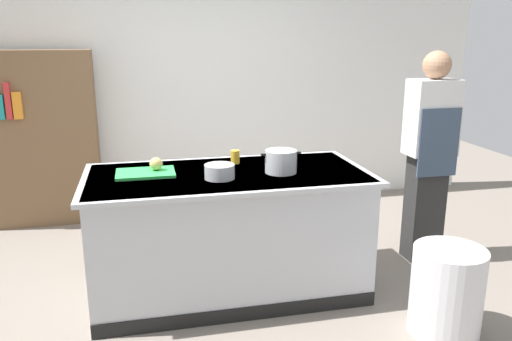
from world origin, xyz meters
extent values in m
plane|color=slate|center=(0.00, 0.00, 0.00)|extent=(10.00, 10.00, 0.00)
cube|color=white|center=(0.00, 2.10, 1.50)|extent=(6.40, 0.12, 3.00)
cube|color=#B7BABF|center=(0.00, 0.00, 0.45)|extent=(1.90, 0.90, 0.90)
cube|color=#B7BABF|center=(0.00, 0.00, 0.89)|extent=(1.98, 0.98, 0.03)
cube|color=black|center=(0.00, -0.46, 0.05)|extent=(1.90, 0.01, 0.10)
cube|color=green|center=(-0.56, 0.09, 0.91)|extent=(0.40, 0.28, 0.02)
sphere|color=tan|center=(-0.49, 0.11, 0.97)|extent=(0.09, 0.09, 0.09)
cylinder|color=#B7BABF|center=(0.37, -0.07, 0.98)|extent=(0.22, 0.22, 0.16)
cube|color=black|center=(0.24, -0.07, 1.04)|extent=(0.04, 0.02, 0.01)
cube|color=black|center=(0.49, -0.07, 1.04)|extent=(0.04, 0.02, 0.01)
cylinder|color=#B7BABF|center=(-0.08, -0.13, 0.95)|extent=(0.20, 0.20, 0.10)
cylinder|color=yellow|center=(0.10, 0.26, 0.95)|extent=(0.07, 0.07, 0.10)
cylinder|color=silver|center=(1.24, -0.85, 0.28)|extent=(0.45, 0.45, 0.57)
cube|color=#272727|center=(1.69, 0.20, 0.45)|extent=(0.28, 0.20, 0.90)
cube|color=silver|center=(1.69, 0.20, 1.20)|extent=(0.38, 0.24, 0.60)
sphere|color=#A87A5B|center=(1.69, 0.20, 1.61)|extent=(0.22, 0.22, 0.22)
cube|color=#38475B|center=(1.69, 0.07, 1.02)|extent=(0.34, 0.02, 0.54)
cube|color=brown|center=(-1.55, 1.80, 0.85)|extent=(1.10, 0.28, 1.70)
cube|color=teal|center=(-1.82, 1.64, 1.20)|extent=(0.07, 0.03, 0.23)
cube|color=red|center=(-1.75, 1.64, 1.25)|extent=(0.05, 0.03, 0.34)
cube|color=orange|center=(-1.67, 1.64, 1.21)|extent=(0.08, 0.03, 0.25)
camera|label=1|loc=(-0.57, -3.39, 1.84)|focal=35.61mm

